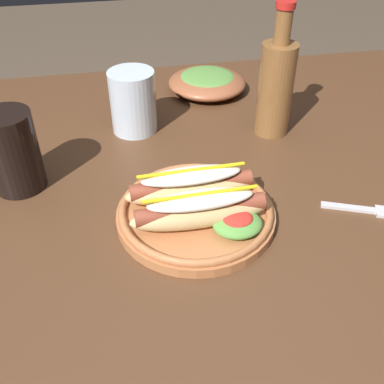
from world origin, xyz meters
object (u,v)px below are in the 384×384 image
Objects in this scene: hot_dog_plate at (197,206)px; fork at (366,210)px; side_bowl at (207,82)px; glass_bottle at (276,85)px; water_cup at (133,102)px; soda_cup at (13,152)px.

fork is at bearing -6.98° from hot_dog_plate.
hot_dog_plate is 0.46m from side_bowl.
water_cup is at bearing 167.23° from glass_bottle.
soda_cup is 0.54× the size of glass_bottle.
fork is 0.96× the size of water_cup.
soda_cup is (-0.55, 0.18, 0.07)m from fork.
side_bowl is (-0.15, 0.48, 0.02)m from fork.
soda_cup is at bearing 152.29° from hot_dog_plate.
hot_dog_plate is 0.32m from soda_cup.
glass_bottle reaches higher than water_cup.
glass_bottle reaches higher than soda_cup.
fork is 0.87× the size of soda_cup.
glass_bottle is (0.20, 0.24, 0.07)m from hot_dog_plate.
hot_dog_plate is 1.99× the size of water_cup.
side_bowl is at bearing 38.24° from water_cup.
side_bowl is at bearing 112.72° from glass_bottle.
water_cup reaches higher than fork.
water_cup is 0.49× the size of glass_bottle.
fork is 0.29m from glass_bottle.
hot_dog_plate reaches higher than side_bowl.
fork is at bearing -76.01° from glass_bottle.
fork is at bearing -72.13° from side_bowl.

